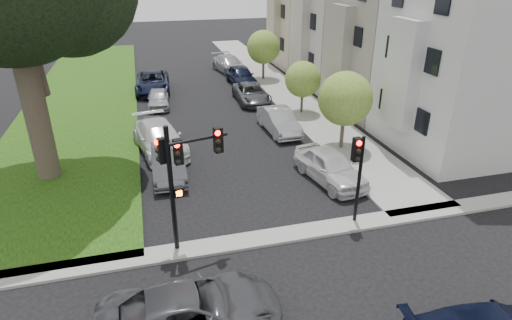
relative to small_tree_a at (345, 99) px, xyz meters
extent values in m
plane|color=black|center=(-6.20, -9.32, -2.98)|extent=(140.00, 140.00, 0.00)
cube|color=black|center=(-15.20, 14.68, -2.92)|extent=(8.00, 44.00, 0.12)
cube|color=#A7A69E|center=(0.55, 14.68, -2.92)|extent=(3.50, 44.00, 0.12)
cube|color=#A7A69E|center=(-6.20, -7.32, -2.92)|extent=(60.00, 1.00, 0.12)
cube|color=#B2B1AE|center=(6.30, -1.32, 2.02)|extent=(7.00, 7.40, 10.00)
cube|color=#B2B1AE|center=(2.45, -1.32, 1.52)|extent=(0.70, 2.20, 5.50)
cube|color=black|center=(2.75, -1.32, 2.52)|extent=(0.08, 3.60, 6.00)
cube|color=#A49C8E|center=(6.30, 6.18, 2.02)|extent=(7.00, 7.40, 10.00)
cube|color=#A49C8E|center=(2.45, 6.18, 1.52)|extent=(0.70, 2.20, 5.50)
cube|color=black|center=(2.75, 6.18, 2.52)|extent=(0.08, 3.60, 6.00)
cube|color=#A69A92|center=(6.30, 13.68, 2.02)|extent=(7.00, 7.40, 10.00)
cube|color=#A69A92|center=(2.45, 13.68, 1.52)|extent=(0.70, 2.20, 5.50)
cube|color=black|center=(2.75, 13.68, 2.52)|extent=(0.08, 3.60, 6.00)
cube|color=#A09886|center=(6.30, 21.18, 2.02)|extent=(7.00, 7.40, 10.00)
cube|color=#A09886|center=(2.45, 21.18, 1.52)|extent=(0.70, 2.20, 5.50)
cube|color=black|center=(2.75, 21.18, 2.52)|extent=(0.08, 3.60, 6.00)
cylinder|color=#42372B|center=(-15.54, 0.53, 0.93)|extent=(1.08, 1.08, 7.83)
cylinder|color=#42372B|center=(0.00, 0.00, -1.92)|extent=(0.21, 0.21, 2.14)
sphere|color=#557625|center=(0.00, 0.00, 0.01)|extent=(2.99, 2.99, 2.99)
cylinder|color=#42372B|center=(0.00, 6.44, -2.10)|extent=(0.18, 0.18, 1.76)
sphere|color=#557625|center=(0.00, 6.44, -0.52)|extent=(2.47, 2.47, 2.47)
cylinder|color=#42372B|center=(0.00, 16.25, -1.94)|extent=(0.21, 0.21, 2.08)
sphere|color=#557625|center=(0.00, 16.25, -0.07)|extent=(2.92, 2.92, 2.92)
cylinder|color=black|center=(-10.00, -7.12, -0.51)|extent=(0.21, 0.21, 4.95)
cylinder|color=black|center=(-8.95, -7.12, 1.39)|extent=(2.06, 0.58, 0.11)
cube|color=black|center=(-9.67, -7.12, 1.01)|extent=(0.33, 0.31, 0.90)
cube|color=black|center=(-8.29, -7.12, 1.30)|extent=(0.33, 0.31, 0.90)
cube|color=black|center=(-10.19, -6.88, 1.01)|extent=(0.31, 0.33, 0.90)
sphere|color=#FF0C05|center=(-9.67, -7.26, 1.32)|extent=(0.19, 0.19, 0.19)
sphere|color=black|center=(-9.67, -7.26, 0.71)|extent=(0.19, 0.19, 0.19)
cube|color=black|center=(-9.76, -7.12, -0.51)|extent=(0.38, 0.31, 0.36)
cube|color=#FF5905|center=(-9.76, -7.25, -0.51)|extent=(0.21, 0.03, 0.21)
cylinder|color=black|center=(-2.74, -7.12, -1.07)|extent=(0.15, 0.15, 3.82)
cube|color=black|center=(-2.99, -7.12, 0.33)|extent=(0.31, 0.28, 0.95)
sphere|color=#FF0C05|center=(-2.99, -7.27, 0.65)|extent=(0.20, 0.20, 0.20)
imported|color=#3F4247|center=(-9.95, -11.09, -2.25)|extent=(5.34, 2.56, 1.47)
imported|color=silver|center=(-2.25, -3.44, -2.20)|extent=(2.60, 4.83, 1.56)
imported|color=#999BA0|center=(-2.62, 3.50, -2.24)|extent=(1.78, 4.56, 1.48)
imported|color=#3F4247|center=(-2.70, 10.03, -2.31)|extent=(2.33, 4.91, 1.36)
imported|color=black|center=(-2.32, 15.11, -2.18)|extent=(2.11, 4.80, 1.61)
imported|color=#999BA0|center=(-2.33, 19.93, -2.21)|extent=(3.03, 5.59, 1.54)
imported|color=#3F4247|center=(-9.78, -0.83, -2.25)|extent=(1.67, 4.52, 1.48)
imported|color=silver|center=(-10.01, 2.39, -2.18)|extent=(3.21, 5.87, 1.61)
imported|color=#999BA0|center=(-9.62, 10.60, -2.34)|extent=(1.72, 3.84, 1.28)
imported|color=black|center=(-9.82, 14.85, -2.19)|extent=(2.99, 5.88, 1.59)
camera|label=1|loc=(-10.54, -20.48, 6.85)|focal=30.00mm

